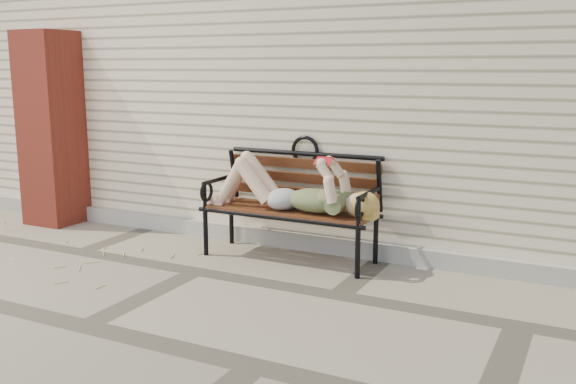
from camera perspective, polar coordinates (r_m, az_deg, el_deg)
The scene contains 7 objects.
ground at distance 5.31m, azimuth -8.16°, elevation -7.01°, with size 80.00×80.00×0.00m, color gray.
house_wall at distance 7.70m, azimuth 4.49°, elevation 10.03°, with size 8.00×4.00×3.00m, color beige.
foundation_strip at distance 6.07m, azimuth -2.97°, elevation -3.84°, with size 8.00×0.10×0.15m, color #A8A298.
brick_pillar at distance 7.16m, azimuth -20.27°, elevation 5.30°, with size 0.50×0.50×2.00m, color #AE3827.
garden_bench at distance 5.53m, azimuth 0.54°, elevation 0.10°, with size 1.61×0.64×1.04m.
reading_woman at distance 5.40m, azimuth 0.07°, elevation 0.23°, with size 1.52×0.35×0.48m.
straw_scatter at distance 6.01m, azimuth -21.81°, elevation -5.47°, with size 2.95×1.71×0.01m.
Camera 1 is at (2.90, -4.13, 1.64)m, focal length 40.00 mm.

